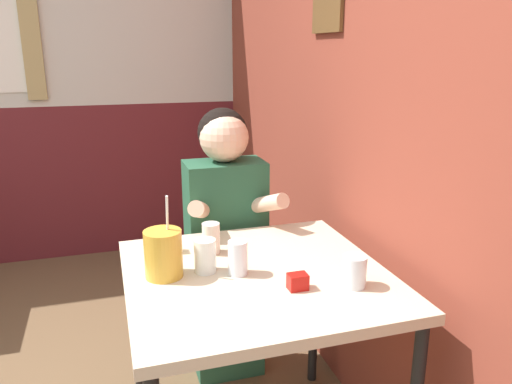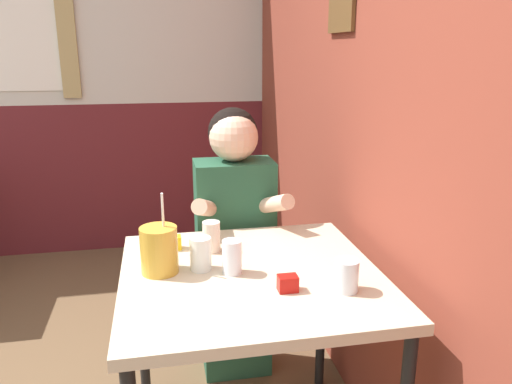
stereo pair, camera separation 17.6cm
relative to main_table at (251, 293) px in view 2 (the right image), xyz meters
The scene contains 11 objects.
brick_wall_right 1.27m from the main_table, 60.67° to the left, with size 0.08×4.56×2.70m.
back_wall 2.56m from the main_table, 113.79° to the left, with size 5.97×0.09×2.70m.
main_table is the anchor object (origin of this frame).
person_seated 0.57m from the main_table, 86.71° to the left, with size 0.42×0.41×1.24m.
cocktail_pitcher 0.34m from the main_table, 168.79° to the left, with size 0.12×0.12×0.28m.
glass_near_pitcher 0.15m from the main_table, behind, with size 0.06×0.06×0.11m.
glass_center 0.22m from the main_table, 161.73° to the left, with size 0.07×0.07×0.11m.
glass_far_side 0.27m from the main_table, 117.69° to the left, with size 0.06×0.06×0.11m.
glass_by_brick 0.34m from the main_table, 35.54° to the right, with size 0.08×0.08×0.10m.
condiment_ketchup 0.20m from the main_table, 60.76° to the right, with size 0.06×0.04×0.05m.
condiment_mustard 0.37m from the main_table, 134.41° to the left, with size 0.06×0.04×0.05m.
Camera 2 is at (0.71, -1.16, 1.47)m, focal length 35.00 mm.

